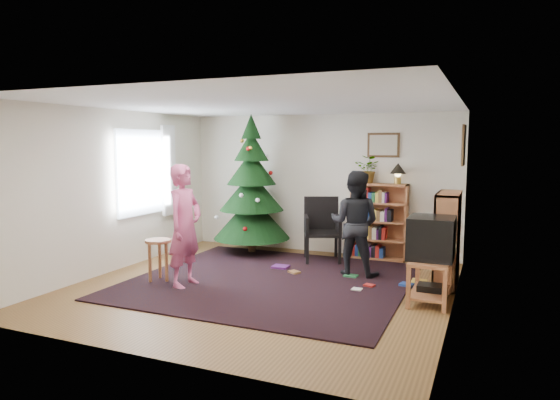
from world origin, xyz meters
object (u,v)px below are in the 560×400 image
at_px(picture_back, 383,145).
at_px(armchair, 324,226).
at_px(bookshelf_right, 447,237).
at_px(table_lamp, 398,170).
at_px(christmas_tree, 252,196).
at_px(picture_right, 464,145).
at_px(stool, 158,249).
at_px(crt_tv, 431,238).
at_px(tv_stand, 430,276).
at_px(person_standing, 185,226).
at_px(potted_plant, 368,169).
at_px(person_by_chair, 355,223).
at_px(bookshelf_back, 379,221).

bearing_deg(picture_back, armchair, -144.30).
height_order(bookshelf_right, table_lamp, table_lamp).
relative_size(picture_back, christmas_tree, 0.22).
relative_size(picture_right, armchair, 0.56).
relative_size(stool, table_lamp, 1.74).
height_order(picture_right, crt_tv, picture_right).
bearing_deg(christmas_tree, picture_right, -2.76).
bearing_deg(table_lamp, christmas_tree, -170.59).
relative_size(bookshelf_right, tv_stand, 1.52).
height_order(picture_back, tv_stand, picture_back).
relative_size(person_standing, potted_plant, 3.58).
distance_m(christmas_tree, person_standing, 2.31).
xyz_separation_m(tv_stand, person_by_chair, (-1.20, 0.87, 0.47)).
bearing_deg(person_by_chair, picture_right, -155.12).
bearing_deg(christmas_tree, bookshelf_back, 10.66).
bearing_deg(person_standing, potted_plant, -32.39).
bearing_deg(potted_plant, bookshelf_right, -39.84).
distance_m(bookshelf_back, tv_stand, 2.38).
xyz_separation_m(christmas_tree, armchair, (1.40, -0.05, -0.46)).
xyz_separation_m(christmas_tree, person_standing, (0.11, -2.30, -0.20)).
relative_size(bookshelf_right, crt_tv, 2.16).
bearing_deg(bookshelf_back, potted_plant, 180.00).
height_order(person_standing, person_by_chair, person_standing).
bearing_deg(picture_right, christmas_tree, 177.24).
relative_size(picture_back, tv_stand, 0.64).
bearing_deg(picture_back, christmas_tree, -166.15).
height_order(crt_tv, person_standing, person_standing).
distance_m(person_standing, person_by_chair, 2.50).
bearing_deg(picture_back, crt_tv, -64.38).
distance_m(christmas_tree, crt_tv, 3.72).
xyz_separation_m(person_standing, potted_plant, (1.91, 2.72, 0.69)).
bearing_deg(tv_stand, person_by_chair, 144.19).
bearing_deg(stool, picture_right, 28.00).
relative_size(bookshelf_right, stool, 2.11).
height_order(picture_right, armchair, picture_right).
distance_m(bookshelf_right, person_by_chair, 1.33).
relative_size(armchair, person_standing, 0.63).
distance_m(picture_right, person_standing, 4.21).
height_order(picture_back, stool, picture_back).
bearing_deg(crt_tv, person_by_chair, 144.12).
height_order(bookshelf_back, stool, bookshelf_back).
distance_m(christmas_tree, table_lamp, 2.60).
bearing_deg(bookshelf_right, crt_tv, 172.34).
bearing_deg(bookshelf_back, picture_back, 81.03).
height_order(christmas_tree, bookshelf_back, christmas_tree).
xyz_separation_m(person_by_chair, potted_plant, (-0.09, 1.23, 0.75)).
distance_m(tv_stand, stool, 3.73).
relative_size(person_by_chair, potted_plant, 3.33).
bearing_deg(picture_right, person_standing, -148.38).
bearing_deg(potted_plant, person_standing, -125.12).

